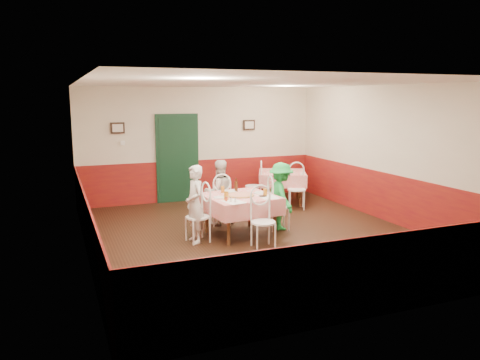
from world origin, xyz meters
name	(u,v)px	position (x,y,z in m)	size (l,w,h in m)	color
floor	(256,236)	(0.00, 0.00, 0.00)	(7.00, 7.00, 0.00)	black
ceiling	(257,83)	(0.00, 0.00, 2.80)	(7.00, 7.00, 0.00)	white
back_wall	(200,144)	(0.00, 3.50, 1.40)	(6.00, 0.10, 2.80)	beige
front_wall	(382,201)	(0.00, -3.50, 1.40)	(6.00, 0.10, 2.80)	beige
left_wall	(83,171)	(-3.00, 0.00, 1.40)	(0.10, 7.00, 2.80)	beige
right_wall	(391,154)	(3.00, 0.00, 1.40)	(0.10, 7.00, 2.80)	beige
wainscot_back	(201,180)	(0.00, 3.48, 0.50)	(6.00, 0.03, 1.00)	maroon
wainscot_front	(377,276)	(0.00, -3.48, 0.50)	(6.00, 0.03, 1.00)	maroon
wainscot_left	(87,226)	(-2.98, 0.00, 0.50)	(0.03, 7.00, 1.00)	maroon
wainscot_right	(388,197)	(2.98, 0.00, 0.50)	(0.03, 7.00, 1.00)	maroon
door	(178,159)	(-0.60, 3.45, 1.05)	(0.96, 0.06, 2.10)	black
picture_left	(118,128)	(-2.00, 3.45, 1.85)	(0.32, 0.03, 0.26)	black
picture_right	(249,125)	(1.30, 3.45, 1.85)	(0.32, 0.03, 0.26)	black
thermostat	(123,143)	(-1.90, 3.45, 1.50)	(0.10, 0.03, 0.10)	white
main_table	(240,216)	(-0.26, 0.18, 0.38)	(1.22, 1.22, 0.77)	red
second_table	(282,187)	(1.75, 2.41, 0.38)	(1.12, 1.12, 0.77)	red
chair_left	(198,217)	(-1.10, 0.09, 0.45)	(0.42, 0.42, 0.90)	white
chair_right	(279,207)	(0.59, 0.27, 0.45)	(0.42, 0.42, 0.90)	white
chair_far	(220,203)	(-0.35, 1.02, 0.45)	(0.42, 0.42, 0.90)	white
chair_near	(263,222)	(-0.17, -0.67, 0.45)	(0.42, 0.42, 0.90)	white
chair_second_a	(254,186)	(1.00, 2.41, 0.45)	(0.42, 0.42, 0.90)	white
chair_second_b	(297,190)	(1.75, 1.66, 0.45)	(0.42, 0.42, 0.90)	white
pizza	(240,195)	(-0.27, 0.14, 0.78)	(0.50, 0.50, 0.03)	#B74723
plate_left	(220,197)	(-0.66, 0.11, 0.77)	(0.25, 0.25, 0.01)	white
plate_right	(260,193)	(0.17, 0.22, 0.77)	(0.25, 0.25, 0.01)	white
plate_far	(230,191)	(-0.31, 0.58, 0.77)	(0.25, 0.25, 0.01)	white
glass_a	(226,196)	(-0.63, -0.10, 0.84)	(0.08, 0.08, 0.15)	#BF7219
glass_b	(265,192)	(0.16, -0.02, 0.83)	(0.07, 0.07, 0.13)	#BF7219
glass_c	(223,189)	(-0.47, 0.53, 0.82)	(0.07, 0.07, 0.13)	#BF7219
beer_bottle	(236,185)	(-0.18, 0.56, 0.88)	(0.06, 0.06, 0.23)	#381C0A
shaker_a	(231,199)	(-0.61, -0.28, 0.81)	(0.04, 0.04, 0.09)	silver
shaker_b	(235,200)	(-0.55, -0.33, 0.81)	(0.04, 0.04, 0.09)	silver
shaker_c	(226,199)	(-0.67, -0.20, 0.81)	(0.04, 0.04, 0.09)	#B23319
menu_left	(234,202)	(-0.56, -0.28, 0.76)	(0.30, 0.40, 0.00)	white
menu_right	(268,197)	(0.17, -0.14, 0.76)	(0.30, 0.40, 0.00)	white
wallet	(263,196)	(0.09, -0.07, 0.77)	(0.11, 0.09, 0.02)	black
diner_left	(195,204)	(-1.15, 0.08, 0.69)	(0.50, 0.33, 1.38)	gray
diner_far	(219,192)	(-0.35, 1.07, 0.66)	(0.64, 0.50, 1.32)	gray
diner_right	(281,196)	(0.64, 0.27, 0.66)	(0.85, 0.49, 1.31)	gray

